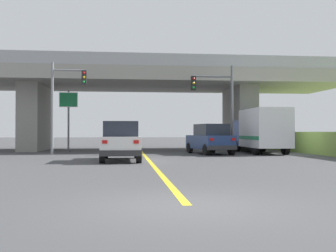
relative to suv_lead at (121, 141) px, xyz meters
The scene contains 9 objects.
ground 12.80m from the suv_lead, 83.48° to the left, with size 160.00×160.00×0.00m, color #424244.
overpass_bridge 13.41m from the suv_lead, 83.48° to the left, with size 33.78×9.48×7.20m.
lane_divider_stripe 2.32m from the suv_lead, 46.17° to the right, with size 0.20×23.21×0.01m, color yellow.
suv_lead is the anchor object (origin of this frame).
suv_crossing 8.26m from the suv_lead, 44.13° to the left, with size 2.70×4.59×2.02m.
box_truck 11.55m from the suv_lead, 33.11° to the left, with size 2.33×6.55×3.06m.
traffic_signal_nearside 9.21m from the suv_lead, 41.75° to the left, with size 2.92×0.36×6.02m.
traffic_signal_farside 7.91m from the suv_lead, 121.69° to the left, with size 2.32×0.36×6.11m.
highway_sign 10.93m from the suv_lead, 112.00° to the left, with size 1.37×0.17×4.63m.
Camera 1 is at (-1.27, -8.18, 1.49)m, focal length 43.67 mm.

